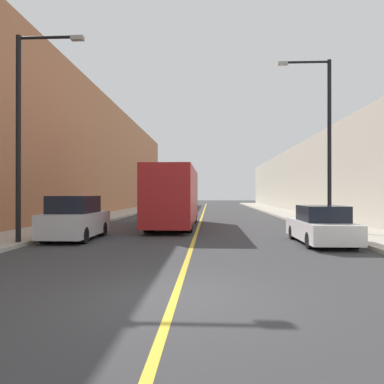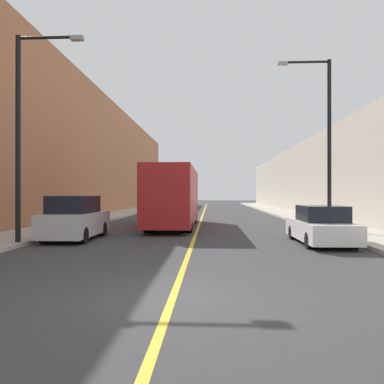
% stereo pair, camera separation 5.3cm
% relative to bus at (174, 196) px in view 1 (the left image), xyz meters
% --- Properties ---
extents(ground_plane, '(200.00, 200.00, 0.00)m').
position_rel_bus_xyz_m(ground_plane, '(1.48, -15.41, -1.88)').
color(ground_plane, '#38383A').
extents(sidewalk_left, '(3.10, 72.00, 0.16)m').
position_rel_bus_xyz_m(sidewalk_left, '(-6.54, 14.59, -1.80)').
color(sidewalk_left, '#B2AA9E').
rests_on(sidewalk_left, ground).
extents(sidewalk_right, '(3.10, 72.00, 0.16)m').
position_rel_bus_xyz_m(sidewalk_right, '(9.51, 14.59, -1.80)').
color(sidewalk_right, '#B2AA9E').
rests_on(sidewalk_right, ground).
extents(building_row_left, '(4.00, 72.00, 11.80)m').
position_rel_bus_xyz_m(building_row_left, '(-10.10, 14.59, 4.02)').
color(building_row_left, '#B2724C').
rests_on(building_row_left, ground).
extents(building_row_right, '(4.00, 72.00, 7.05)m').
position_rel_bus_xyz_m(building_row_right, '(13.06, 14.59, 1.64)').
color(building_row_right, '#B7B2A3').
rests_on(building_row_right, ground).
extents(road_center_line, '(0.16, 72.00, 0.01)m').
position_rel_bus_xyz_m(road_center_line, '(1.48, 14.59, -1.88)').
color(road_center_line, gold).
rests_on(road_center_line, ground).
extents(bus, '(2.53, 10.35, 3.54)m').
position_rel_bus_xyz_m(bus, '(0.00, 0.00, 0.00)').
color(bus, '#AD1E1E').
rests_on(bus, ground).
extents(parked_suv_left, '(1.88, 4.43, 1.94)m').
position_rel_bus_xyz_m(parked_suv_left, '(-3.80, -6.38, -0.99)').
color(parked_suv_left, silver).
rests_on(parked_suv_left, ground).
extents(car_right_near, '(1.85, 4.67, 1.56)m').
position_rel_bus_xyz_m(car_right_near, '(6.70, -7.31, -1.18)').
color(car_right_near, silver).
rests_on(car_right_near, ground).
extents(street_lamp_left, '(2.69, 0.24, 8.07)m').
position_rel_bus_xyz_m(street_lamp_left, '(-5.07, -8.50, 2.86)').
color(street_lamp_left, black).
rests_on(street_lamp_left, sidewalk_left).
extents(street_lamp_right, '(2.69, 0.24, 8.70)m').
position_rel_bus_xyz_m(street_lamp_right, '(8.05, -3.43, 3.18)').
color(street_lamp_right, black).
rests_on(street_lamp_right, sidewalk_right).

